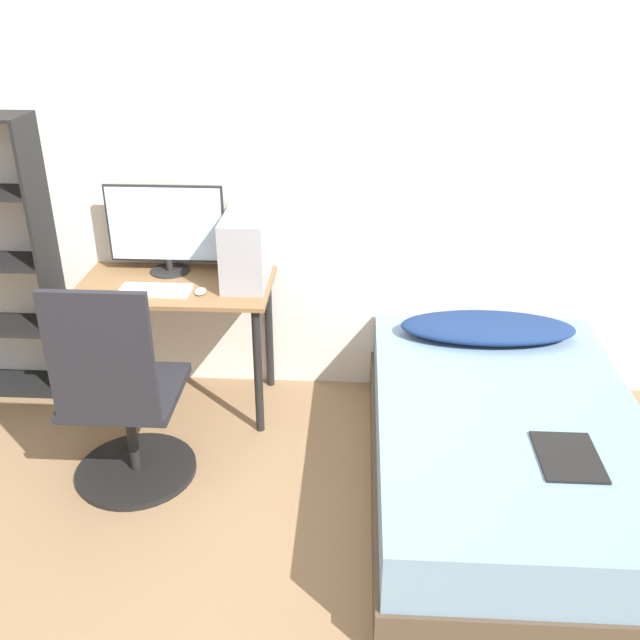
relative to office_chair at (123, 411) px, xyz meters
The scene contains 11 objects.
ground_plane 0.75m from the office_chair, 54.48° to the right, with size 14.00×14.00×0.00m, color #846647.
wall_back 1.36m from the office_chair, 69.87° to the left, with size 8.00×0.05×2.50m.
desk 0.73m from the office_chair, 81.72° to the left, with size 1.00×0.56×0.73m.
office_chair is the anchor object (origin of this frame).
bed 1.74m from the office_chair, ahead, with size 1.19×1.88×0.46m.
pillow 1.87m from the office_chair, 22.35° to the left, with size 0.91×0.36×0.11m.
magazine 1.92m from the office_chair, ahead, with size 0.24×0.32×0.01m.
monitor 1.03m from the office_chair, 87.54° to the left, with size 0.62×0.21×0.47m.
keyboard 0.67m from the office_chair, 87.12° to the left, with size 0.36×0.15×0.02m.
pc_tower 1.02m from the office_chair, 57.73° to the left, with size 0.22×0.41×0.36m.
mouse 0.72m from the office_chair, 65.97° to the left, with size 0.06×0.09×0.02m.
Camera 1 is at (0.68, -2.13, 2.19)m, focal length 40.00 mm.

